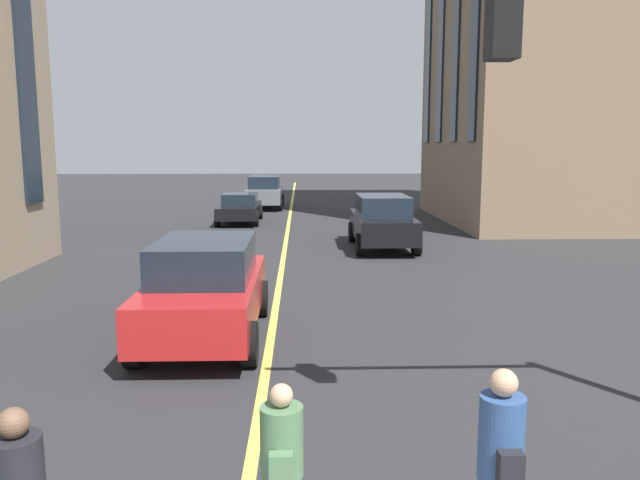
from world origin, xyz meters
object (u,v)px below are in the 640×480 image
(car_red_parked_b, at_px, (205,288))
(pedestrian_far, at_px, (282,471))
(car_black_oncoming, at_px, (383,221))
(car_black_near, at_px, (240,208))
(pedestrian_near, at_px, (500,471))
(car_grey_far, at_px, (265,192))

(car_red_parked_b, distance_m, pedestrian_far, 6.55)
(car_black_oncoming, bearing_deg, car_black_near, 37.04)
(car_red_parked_b, height_order, pedestrian_far, car_red_parked_b)
(pedestrian_near, bearing_deg, car_black_oncoming, -4.12)
(car_grey_far, height_order, car_black_oncoming, same)
(car_grey_far, height_order, pedestrian_near, car_grey_far)
(car_red_parked_b, height_order, pedestrian_near, car_red_parked_b)
(car_grey_far, distance_m, pedestrian_near, 31.65)
(car_red_parked_b, relative_size, car_black_oncoming, 1.00)
(car_grey_far, bearing_deg, pedestrian_far, -176.44)
(car_grey_far, distance_m, pedestrian_far, 31.21)
(car_grey_far, distance_m, car_black_near, 6.87)
(car_grey_far, xyz_separation_m, pedestrian_near, (-31.43, -3.78, -0.06))
(car_red_parked_b, xyz_separation_m, pedestrian_far, (-6.35, -1.62, -0.18))
(pedestrian_far, bearing_deg, car_black_oncoming, -10.39)
(car_black_near, distance_m, car_red_parked_b, 18.01)
(car_black_near, relative_size, pedestrian_far, 2.78)
(car_black_near, bearing_deg, car_grey_far, -6.51)
(car_black_oncoming, distance_m, pedestrian_near, 16.99)
(car_grey_far, xyz_separation_m, car_black_oncoming, (-14.48, -5.00, 0.00))
(car_black_near, bearing_deg, car_black_oncoming, -142.96)
(car_grey_far, height_order, car_black_near, car_grey_far)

